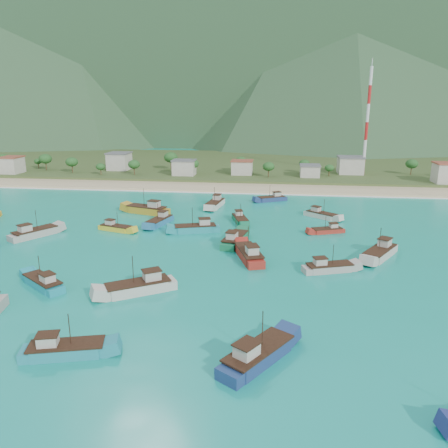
# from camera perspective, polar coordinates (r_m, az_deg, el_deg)

# --- Properties ---
(ground) EXTENTS (600.00, 600.00, 0.00)m
(ground) POSITION_cam_1_polar(r_m,az_deg,el_deg) (88.15, -2.45, -4.96)
(ground) COLOR #0D9183
(ground) RESTS_ON ground
(beach) EXTENTS (400.00, 18.00, 1.20)m
(beach) POSITION_cam_1_polar(r_m,az_deg,el_deg) (163.92, 2.14, 4.68)
(beach) COLOR beige
(beach) RESTS_ON ground
(land) EXTENTS (400.00, 110.00, 2.40)m
(land) POSITION_cam_1_polar(r_m,az_deg,el_deg) (223.95, 3.54, 7.60)
(land) COLOR #385123
(land) RESTS_ON ground
(surf_line) EXTENTS (400.00, 2.50, 0.08)m
(surf_line) POSITION_cam_1_polar(r_m,az_deg,el_deg) (154.63, 1.82, 4.03)
(surf_line) COLOR white
(surf_line) RESTS_ON ground
(mountains) EXTENTS (1520.00, 440.00, 260.00)m
(mountains) POSITION_cam_1_polar(r_m,az_deg,el_deg) (492.16, 3.63, 24.40)
(mountains) COLOR slate
(mountains) RESTS_ON ground
(village) EXTENTS (221.55, 27.74, 7.24)m
(village) POSITION_cam_1_polar(r_m,az_deg,el_deg) (185.25, 7.65, 7.32)
(village) COLOR beige
(village) RESTS_ON ground
(vegetation) EXTENTS (277.65, 25.70, 8.11)m
(vegetation) POSITION_cam_1_polar(r_m,az_deg,el_deg) (187.86, 0.91, 7.62)
(vegetation) COLOR #235623
(vegetation) RESTS_ON ground
(radio_tower) EXTENTS (1.20, 1.20, 43.30)m
(radio_tower) POSITION_cam_1_polar(r_m,az_deg,el_deg) (192.81, 18.19, 12.54)
(radio_tower) COLOR red
(radio_tower) RESTS_ON ground
(boat_0) EXTENTS (8.55, 5.12, 4.86)m
(boat_0) POSITION_cam_1_polar(r_m,az_deg,el_deg) (110.18, 13.36, -0.89)
(boat_0) COLOR #A82A1E
(boat_0) RESTS_ON ground
(boat_1) EXTENTS (5.50, 10.94, 6.21)m
(boat_1) POSITION_cam_1_polar(r_m,az_deg,el_deg) (115.94, -8.41, 0.31)
(boat_1) COLOR teal
(boat_1) RESTS_ON ground
(boat_2) EXTENTS (12.04, 9.40, 7.09)m
(boat_2) POSITION_cam_1_polar(r_m,az_deg,el_deg) (75.52, -10.97, -8.14)
(boat_2) COLOR beige
(boat_2) RESTS_ON ground
(boat_3) EXTENTS (9.43, 8.56, 5.83)m
(boat_3) POSITION_cam_1_polar(r_m,az_deg,el_deg) (124.30, 12.57, 1.11)
(boat_3) COLOR beige
(boat_3) RESTS_ON ground
(boat_4) EXTENTS (10.06, 7.05, 5.80)m
(boat_4) POSITION_cam_1_polar(r_m,az_deg,el_deg) (143.00, 6.25, 3.26)
(boat_4) COLOR navy
(boat_4) RESTS_ON ground
(boat_5) EXTENTS (9.50, 11.78, 7.00)m
(boat_5) POSITION_cam_1_polar(r_m,az_deg,el_deg) (56.11, 4.39, -16.81)
(boat_5) COLOR navy
(boat_5) RESTS_ON ground
(boat_8) EXTENTS (10.13, 5.82, 5.74)m
(boat_8) POSITION_cam_1_polar(r_m,az_deg,el_deg) (85.33, 13.49, -5.64)
(boat_8) COLOR #A59F97
(boat_8) RESTS_ON ground
(boat_9) EXTENTS (11.80, 6.49, 6.68)m
(boat_9) POSITION_cam_1_polar(r_m,az_deg,el_deg) (108.02, -3.65, -0.63)
(boat_9) COLOR teal
(boat_9) RESTS_ON ground
(boat_10) EXTENTS (5.52, 9.98, 5.66)m
(boat_10) POSITION_cam_1_polar(r_m,az_deg,el_deg) (116.83, 2.11, 0.54)
(boat_10) COLOR #126B44
(boat_10) RESTS_ON ground
(boat_12) EXTENTS (9.16, 11.82, 6.95)m
(boat_12) POSITION_cam_1_polar(r_m,az_deg,el_deg) (96.01, 19.72, -3.61)
(boat_12) COLOR #BCB6AB
(boat_12) RESTS_ON ground
(boat_13) EXTENTS (9.42, 5.34, 5.34)m
(boat_13) POSITION_cam_1_polar(r_m,az_deg,el_deg) (112.41, -13.95, -0.55)
(boat_13) COLOR yellow
(boat_13) RESTS_ON ground
(boat_14) EXTENTS (10.88, 5.67, 6.17)m
(boat_14) POSITION_cam_1_polar(r_m,az_deg,el_deg) (60.69, -20.05, -15.27)
(boat_14) COLOR teal
(boat_14) RESTS_ON ground
(boat_15) EXTENTS (4.90, 11.82, 6.78)m
(boat_15) POSITION_cam_1_polar(r_m,az_deg,el_deg) (134.15, -1.15, 2.61)
(boat_15) COLOR beige
(boat_15) RESTS_ON ground
(boat_21) EXTENTS (13.60, 7.60, 7.71)m
(boat_21) POSITION_cam_1_polar(r_m,az_deg,el_deg) (127.91, -9.98, 1.81)
(boat_21) COLOR #B68922
(boat_21) RESTS_ON ground
(boat_24) EXTENTS (7.16, 12.53, 7.10)m
(boat_24) POSITION_cam_1_polar(r_m,az_deg,el_deg) (89.44, 3.30, -4.05)
(boat_24) COLOR maroon
(boat_24) RESTS_ON ground
(boat_26) EXTENTS (10.03, 8.40, 6.02)m
(boat_26) POSITION_cam_1_polar(r_m,az_deg,el_deg) (82.36, -22.53, -7.19)
(boat_26) COLOR teal
(boat_26) RESTS_ON ground
(boat_27) EXTENTS (5.57, 11.91, 6.78)m
(boat_27) POSITION_cam_1_polar(r_m,az_deg,el_deg) (98.96, 1.41, -2.12)
(boat_27) COLOR #136D43
(boat_27) RESTS_ON ground
(boat_28) EXTENTS (8.85, 11.60, 6.80)m
(boat_28) POSITION_cam_1_polar(r_m,az_deg,el_deg) (113.40, -23.54, -1.13)
(boat_28) COLOR #A8A398
(boat_28) RESTS_ON ground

